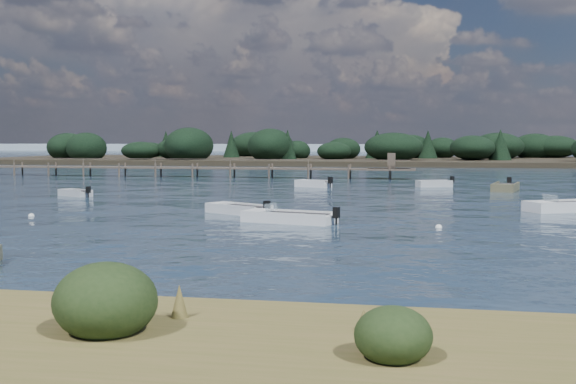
% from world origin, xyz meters
% --- Properties ---
extents(ground, '(400.00, 400.00, 0.00)m').
position_xyz_m(ground, '(0.00, 60.00, 0.00)').
color(ground, '#182738').
rests_on(ground, ground).
extents(shore_lip, '(160.00, 0.60, 0.30)m').
position_xyz_m(shore_lip, '(0.00, -12.20, 0.00)').
color(shore_lip, black).
rests_on(shore_lip, ground).
extents(dinghy_extra_a, '(2.69, 4.90, 1.25)m').
position_xyz_m(dinghy_extra_a, '(13.85, 32.17, 0.17)').
color(dinghy_extra_a, '#6A6647').
rests_on(dinghy_extra_a, ground).
extents(dinghy_mid_white_a, '(5.06, 2.86, 1.16)m').
position_xyz_m(dinghy_mid_white_a, '(0.82, 6.99, 0.15)').
color(dinghy_mid_white_a, silver).
rests_on(dinghy_mid_white_a, ground).
extents(dinghy_mid_grey, '(4.13, 3.29, 1.08)m').
position_xyz_m(dinghy_mid_grey, '(-2.73, 10.66, 0.15)').
color(dinghy_mid_grey, silver).
rests_on(dinghy_mid_grey, ground).
extents(tender_far_grey, '(3.03, 2.26, 0.99)m').
position_xyz_m(tender_far_grey, '(-17.58, 20.50, 0.14)').
color(tender_far_grey, '#ACB1B3').
rests_on(tender_far_grey, ground).
extents(tender_far_grey_b, '(3.38, 2.32, 1.16)m').
position_xyz_m(tender_far_grey_b, '(8.25, 35.84, 0.16)').
color(tender_far_grey_b, '#ACB1B3').
rests_on(tender_far_grey_b, ground).
extents(dinghy_mid_white_b, '(4.98, 3.86, 1.27)m').
position_xyz_m(dinghy_mid_white_b, '(15.40, 15.50, 0.17)').
color(dinghy_mid_white_b, silver).
rests_on(dinghy_mid_white_b, ground).
extents(tender_far_white, '(3.50, 2.51, 1.21)m').
position_xyz_m(tender_far_white, '(-2.07, 33.71, 0.17)').
color(tender_far_white, silver).
rests_on(tender_far_white, ground).
extents(buoy_a, '(0.32, 0.32, 0.32)m').
position_xyz_m(buoy_a, '(-2.55, -6.59, 0.00)').
color(buoy_a, white).
rests_on(buoy_a, ground).
extents(buoy_b, '(0.32, 0.32, 0.32)m').
position_xyz_m(buoy_b, '(8.11, 6.20, 0.00)').
color(buoy_b, white).
rests_on(buoy_b, ground).
extents(buoy_c, '(0.32, 0.32, 0.32)m').
position_xyz_m(buoy_c, '(-13.35, 7.27, 0.00)').
color(buoy_c, white).
rests_on(buoy_c, ground).
extents(jetty, '(64.50, 3.20, 3.40)m').
position_xyz_m(jetty, '(-21.74, 47.99, 0.98)').
color(jetty, brown).
rests_on(jetty, ground).
extents(far_headland, '(190.00, 40.00, 5.80)m').
position_xyz_m(far_headland, '(25.00, 100.00, 1.96)').
color(far_headland, black).
rests_on(far_headland, ground).
extents(distant_haze, '(280.00, 20.00, 2.40)m').
position_xyz_m(distant_haze, '(-90.00, 230.00, 0.00)').
color(distant_haze, '#94A9B7').
rests_on(distant_haze, ground).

